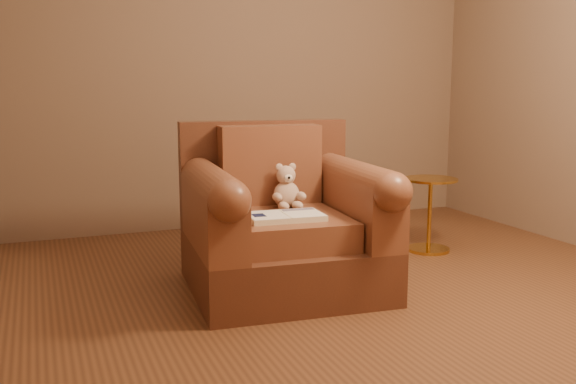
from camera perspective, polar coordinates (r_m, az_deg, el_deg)
name	(u,v)px	position (r m, az deg, el deg)	size (l,w,h in m)	color
floor	(360,293)	(3.74, 6.42, -8.93)	(4.00, 4.00, 0.00)	brown
armchair	(282,226)	(3.73, -0.51, -3.00)	(1.14, 1.09, 0.96)	#552D1C
teddy_bear	(287,191)	(3.79, -0.09, 0.11)	(0.20, 0.22, 0.27)	#C8A48C
guidebook	(285,216)	(3.48, -0.26, -2.19)	(0.43, 0.27, 0.03)	beige
side_table	(430,212)	(4.66, 12.48, -1.75)	(0.38, 0.38, 0.53)	gold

